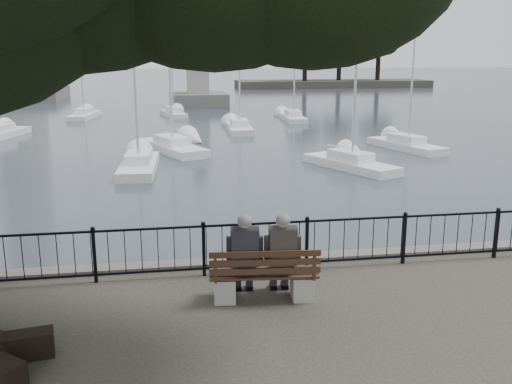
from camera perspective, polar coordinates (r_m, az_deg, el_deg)
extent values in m
cube|color=#514F4C|center=(11.78, -0.40, -9.40)|extent=(200.00, 0.40, 1.20)
plane|color=#242B34|center=(110.84, -8.68, 10.85)|extent=(260.00, 260.00, 0.00)
cube|color=black|center=(10.81, 0.00, -3.20)|extent=(22.00, 0.04, 0.04)
cube|color=black|center=(11.08, 0.00, -7.31)|extent=(22.00, 0.04, 0.04)
cube|color=gray|center=(9.89, -3.14, -9.61)|extent=(0.40, 0.49, 0.42)
cube|color=gray|center=(9.99, 4.64, -9.38)|extent=(0.40, 0.49, 0.42)
cube|color=black|center=(9.82, 0.78, -8.17)|extent=(1.89, 0.68, 0.04)
cube|color=black|center=(9.45, 0.92, -7.06)|extent=(1.84, 0.21, 0.41)
cube|color=black|center=(9.77, -1.14, -7.53)|extent=(0.40, 0.34, 0.25)
cube|color=black|center=(9.53, -1.12, -5.58)|extent=(0.47, 0.29, 0.62)
sphere|color=tan|center=(9.43, -1.14, -3.03)|extent=(0.24, 0.24, 0.24)
ellipsoid|color=gray|center=(9.40, -1.14, -2.86)|extent=(0.25, 0.25, 0.21)
cube|color=black|center=(10.17, -1.22, -8.78)|extent=(0.37, 0.48, 0.46)
cube|color=#2A2623|center=(9.82, 2.61, -7.42)|extent=(0.40, 0.34, 0.25)
cube|color=#2A2623|center=(9.58, 2.71, -5.49)|extent=(0.47, 0.29, 0.62)
sphere|color=tan|center=(9.48, 2.71, -2.94)|extent=(0.24, 0.24, 0.24)
ellipsoid|color=gray|center=(9.45, 2.73, -2.78)|extent=(0.25, 0.25, 0.21)
cube|color=#2A2623|center=(10.22, 2.40, -8.68)|extent=(0.37, 0.48, 0.46)
cube|color=#514F4C|center=(71.73, -22.83, 8.99)|extent=(10.36, 10.36, 1.40)
cube|color=#514F4C|center=(58.00, -5.81, 9.12)|extent=(5.69, 5.69, 1.40)
cube|color=gray|center=(57.86, -5.86, 11.49)|extent=(2.09, 2.46, 3.80)
cube|color=#514F4C|center=(57.82, -5.91, 13.51)|extent=(2.46, 2.84, 0.30)
cube|color=gray|center=(58.11, -5.95, 14.32)|extent=(1.23, 2.09, 1.33)
cube|color=gray|center=(57.18, -5.91, 15.00)|extent=(1.42, 0.95, 1.52)
sphere|color=gray|center=(56.84, -5.91, 16.06)|extent=(1.61, 1.61, 1.61)
cube|color=silver|center=(31.02, -8.38, 4.20)|extent=(3.81, 6.01, 0.65)
cube|color=silver|center=(30.94, -8.41, 5.12)|extent=(2.04, 2.66, 0.49)
cylinder|color=silver|center=(30.31, -8.79, 15.87)|extent=(0.13, 0.13, 11.93)
cube|color=silver|center=(26.44, 9.38, 2.54)|extent=(3.43, 5.31, 0.57)
cube|color=silver|center=(26.35, 9.43, 3.60)|extent=(1.82, 2.35, 0.43)
cylinder|color=silver|center=(25.69, 10.08, 14.51)|extent=(0.11, 0.11, 10.37)
cube|color=silver|center=(32.49, 14.74, 4.32)|extent=(2.80, 5.38, 0.58)
cube|color=silver|center=(32.41, 14.79, 5.20)|extent=(1.59, 2.32, 0.43)
cylinder|color=silver|center=(31.84, 15.47, 12.55)|extent=(0.12, 0.12, 8.74)
cube|color=silver|center=(38.91, -1.69, 6.24)|extent=(1.71, 5.38, 0.59)
cube|color=silver|center=(38.85, -1.70, 6.97)|extent=(1.18, 2.21, 0.44)
cylinder|color=silver|center=(38.29, -1.69, 13.92)|extent=(0.12, 0.12, 9.79)
cube|color=silver|center=(45.39, 3.71, 7.28)|extent=(1.67, 5.19, 0.57)
cube|color=silver|center=(45.33, 3.72, 7.91)|extent=(1.14, 2.14, 0.43)
cylinder|color=silver|center=(44.83, 3.89, 13.20)|extent=(0.11, 0.11, 8.76)
cube|color=silver|center=(49.03, -16.75, 7.21)|extent=(2.26, 5.60, 0.60)
cube|color=silver|center=(48.98, -16.79, 7.79)|extent=(1.41, 2.35, 0.45)
cylinder|color=silver|center=(48.49, -17.30, 14.31)|extent=(0.12, 0.12, 11.55)
cube|color=silver|center=(26.21, -11.60, 2.34)|extent=(1.80, 5.50, 0.60)
cube|color=silver|center=(26.12, -11.66, 3.42)|extent=(1.22, 2.27, 0.45)
cylinder|color=silver|center=(25.43, -12.16, 13.03)|extent=(0.12, 0.12, 9.13)
cube|color=silver|center=(48.98, -8.26, 7.64)|extent=(2.28, 5.12, 0.55)
cube|color=silver|center=(48.93, -8.28, 8.22)|extent=(1.37, 2.17, 0.41)
cylinder|color=silver|center=(48.45, -8.45, 13.23)|extent=(0.11, 0.11, 8.95)
cube|color=#2F2B25|center=(91.79, 7.64, 10.65)|extent=(30.00, 8.00, 1.20)
cylinder|color=black|center=(88.43, 4.90, 12.23)|extent=(0.70, 0.70, 4.00)
ellipsoid|color=black|center=(88.43, 4.96, 14.82)|extent=(5.20, 5.20, 4.16)
cylinder|color=black|center=(92.00, 8.30, 12.20)|extent=(0.70, 0.70, 4.00)
ellipsoid|color=black|center=(91.99, 8.39, 14.69)|extent=(5.20, 5.20, 4.16)
cylinder|color=black|center=(93.05, 12.09, 12.06)|extent=(0.70, 0.70, 4.00)
ellipsoid|color=black|center=(93.04, 12.22, 14.52)|extent=(5.20, 5.20, 4.16)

